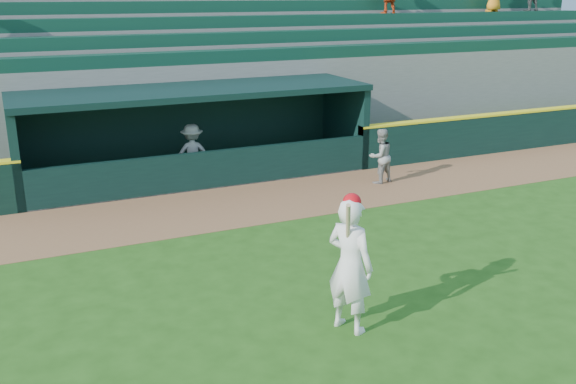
# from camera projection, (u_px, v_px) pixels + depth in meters

# --- Properties ---
(ground) EXTENTS (120.00, 120.00, 0.00)m
(ground) POSITION_uv_depth(u_px,v_px,m) (326.00, 289.00, 11.11)
(ground) COLOR #214C13
(ground) RESTS_ON ground
(warning_track) EXTENTS (40.00, 3.00, 0.01)m
(warning_track) POSITION_uv_depth(u_px,v_px,m) (232.00, 206.00, 15.37)
(warning_track) COLOR brown
(warning_track) RESTS_ON ground
(field_wall_right) EXTENTS (15.50, 0.30, 1.20)m
(field_wall_right) POSITION_uv_depth(u_px,v_px,m) (561.00, 126.00, 21.42)
(field_wall_right) COLOR black
(field_wall_right) RESTS_ON ground
(wall_stripe_right) EXTENTS (15.50, 0.32, 0.06)m
(wall_stripe_right) POSITION_uv_depth(u_px,v_px,m) (563.00, 108.00, 21.23)
(wall_stripe_right) COLOR yellow
(wall_stripe_right) RESTS_ON field_wall_right
(dugout_player_front) EXTENTS (0.80, 0.67, 1.47)m
(dugout_player_front) POSITION_uv_depth(u_px,v_px,m) (380.00, 156.00, 17.03)
(dugout_player_front) COLOR gray
(dugout_player_front) RESTS_ON ground
(dugout_player_inside) EXTENTS (1.11, 0.76, 1.58)m
(dugout_player_inside) POSITION_uv_depth(u_px,v_px,m) (192.00, 153.00, 17.09)
(dugout_player_inside) COLOR #9E9E99
(dugout_player_inside) RESTS_ON ground
(dugout) EXTENTS (9.40, 2.80, 2.46)m
(dugout) POSITION_uv_depth(u_px,v_px,m) (193.00, 127.00, 17.66)
(dugout) COLOR slate
(dugout) RESTS_ON ground
(stands) EXTENTS (34.50, 6.25, 7.10)m
(stands) POSITION_uv_depth(u_px,v_px,m) (153.00, 71.00, 21.33)
(stands) COLOR slate
(stands) RESTS_ON ground
(batter_at_plate) EXTENTS (0.79, 0.91, 2.18)m
(batter_at_plate) POSITION_uv_depth(u_px,v_px,m) (350.00, 264.00, 9.48)
(batter_at_plate) COLOR white
(batter_at_plate) RESTS_ON ground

